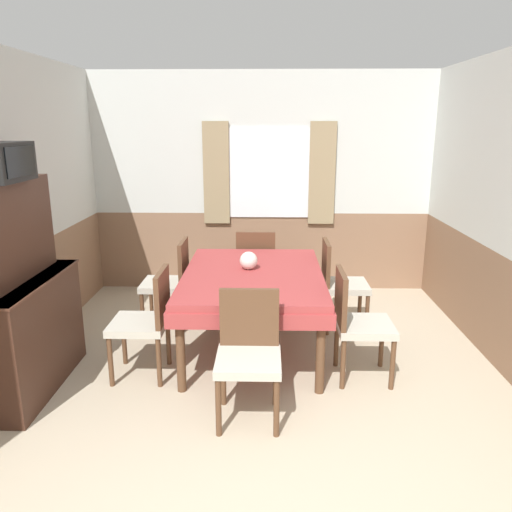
# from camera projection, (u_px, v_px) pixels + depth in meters

# --- Properties ---
(wall_back) EXTENTS (4.42, 0.10, 2.60)m
(wall_back) POSITION_uv_depth(u_px,v_px,m) (262.00, 183.00, 5.98)
(wall_back) COLOR silver
(wall_back) RESTS_ON ground_plane
(wall_left) EXTENTS (0.05, 4.60, 2.60)m
(wall_left) POSITION_uv_depth(u_px,v_px,m) (4.00, 215.00, 3.98)
(wall_left) COLOR silver
(wall_left) RESTS_ON ground_plane
(dining_table) EXTENTS (1.25, 1.72, 0.73)m
(dining_table) POSITION_uv_depth(u_px,v_px,m) (253.00, 283.00, 4.43)
(dining_table) COLOR #9E3838
(dining_table) RESTS_ON ground_plane
(chair_left_far) EXTENTS (0.44, 0.44, 0.89)m
(chair_left_far) POSITION_uv_depth(u_px,v_px,m) (171.00, 280.00, 4.98)
(chair_left_far) COLOR brown
(chair_left_far) RESTS_ON ground_plane
(chair_head_near) EXTENTS (0.44, 0.44, 0.89)m
(chair_head_near) POSITION_uv_depth(u_px,v_px,m) (249.00, 350.00, 3.43)
(chair_head_near) COLOR brown
(chair_head_near) RESTS_ON ground_plane
(chair_head_window) EXTENTS (0.44, 0.44, 0.89)m
(chair_head_window) POSITION_uv_depth(u_px,v_px,m) (256.00, 265.00, 5.50)
(chair_head_window) COLOR brown
(chair_head_window) RESTS_ON ground_plane
(chair_left_near) EXTENTS (0.44, 0.44, 0.89)m
(chair_left_near) POSITION_uv_depth(u_px,v_px,m) (147.00, 318.00, 3.99)
(chair_left_near) COLOR brown
(chair_left_near) RESTS_ON ground_plane
(chair_right_far) EXTENTS (0.44, 0.44, 0.89)m
(chair_right_far) POSITION_uv_depth(u_px,v_px,m) (339.00, 281.00, 4.94)
(chair_right_far) COLOR brown
(chair_right_far) RESTS_ON ground_plane
(chair_right_near) EXTENTS (0.44, 0.44, 0.89)m
(chair_right_near) POSITION_uv_depth(u_px,v_px,m) (357.00, 320.00, 3.95)
(chair_right_near) COLOR brown
(chair_right_near) RESTS_ON ground_plane
(sideboard) EXTENTS (0.46, 1.19, 1.61)m
(sideboard) POSITION_uv_depth(u_px,v_px,m) (20.00, 306.00, 3.75)
(sideboard) COLOR #3D2319
(sideboard) RESTS_ON ground_plane
(tv) EXTENTS (0.29, 0.49, 0.27)m
(tv) POSITION_uv_depth(u_px,v_px,m) (1.00, 162.00, 3.42)
(tv) COLOR black
(tv) RESTS_ON sideboard
(vase) EXTENTS (0.16, 0.16, 0.16)m
(vase) POSITION_uv_depth(u_px,v_px,m) (249.00, 261.00, 4.48)
(vase) COLOR silver
(vase) RESTS_ON dining_table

